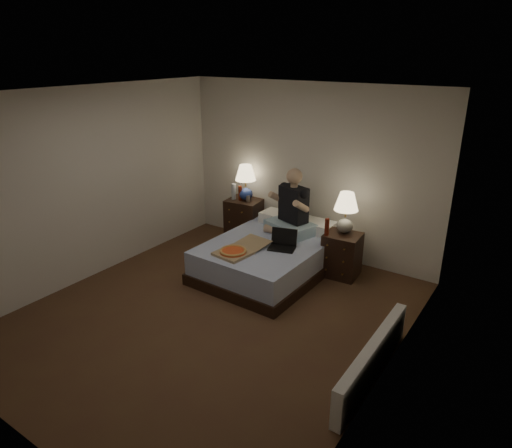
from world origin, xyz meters
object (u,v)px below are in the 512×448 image
Objects in this scene: lamp_left at (246,183)px; beer_bottle_left at (240,193)px; nightstand_right at (342,255)px; beer_bottle_right at (327,227)px; bed at (269,257)px; soda_can at (248,198)px; nightstand_left at (245,220)px; lamp_right at (346,213)px; pizza_box at (233,252)px; radiator at (372,360)px; water_bottle at (234,192)px; person at (291,202)px; laptop at (282,240)px.

lamp_left reaches higher than beer_bottle_left.
nightstand_right is 0.47m from beer_bottle_right.
soda_can is (-0.85, 0.72, 0.50)m from bed.
nightstand_left is 1.88m from lamp_right.
beer_bottle_left is (-1.85, 0.21, 0.50)m from nightstand_right.
pizza_box is at bearing -130.32° from lamp_right.
nightstand_right is (1.81, -0.28, -0.04)m from nightstand_left.
radiator is (1.12, -1.78, -0.10)m from nightstand_right.
beer_bottle_left reaches higher than pizza_box.
beer_bottle_left reaches higher than beer_bottle_right.
beer_bottle_right is (1.79, -0.35, -0.09)m from water_bottle.
soda_can is at bearing 6.56° from beer_bottle_left.
nightstand_left is 0.74× the size of person.
pizza_box is at bearing -60.55° from lamp_left.
soda_can is at bearing 168.07° from nightstand_right.
beer_bottle_right is at bearing -21.77° from nightstand_left.
soda_can is 0.13× the size of pizza_box.
lamp_right is (1.79, -0.21, 0.54)m from nightstand_left.
lamp_left is 3.64m from radiator.
lamp_left is (-0.93, 0.77, 0.73)m from bed.
lamp_left reaches higher than water_bottle.
water_bottle reaches higher than laptop.
nightstand_left is at bearing 166.89° from nightstand_right.
soda_can reaches higher than laptop.
lamp_right is 0.32m from beer_bottle_right.
soda_can is 1.58m from beer_bottle_right.
nightstand_left is 3.58m from radiator.
lamp_right reaches higher than beer_bottle_right.
beer_bottle_left is at bearing -173.44° from soda_can.
laptop is at bearing -36.17° from lamp_left.
lamp_left is 1.53m from laptop.
water_bottle is 0.12m from beer_bottle_left.
beer_bottle_right is at bearing -14.81° from lamp_left.
bed is at bearing -146.16° from lamp_right.
soda_can reaches higher than bed.
person is at bearing -18.24° from lamp_left.
lamp_left is at bearing 165.19° from beer_bottle_right.
pizza_box is (-0.23, -1.05, -0.43)m from person.
nightstand_left is at bearing 126.79° from pizza_box.
lamp_right is at bearing 56.40° from pizza_box.
beer_bottle_left is 0.30× the size of pizza_box.
beer_bottle_right is (1.63, -0.43, 0.37)m from nightstand_left.
laptop is at bearing -138.99° from nightstand_right.
water_bottle is at bearing 133.03° from pizza_box.
bed is 8.04× the size of beer_bottle_right.
nightstand_left is 0.62m from lamp_left.
pizza_box is at bearing -57.39° from beer_bottle_left.
person reaches higher than soda_can.
nightstand_right is 0.79× the size of pizza_box.
beer_bottle_left is 1.71m from beer_bottle_right.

